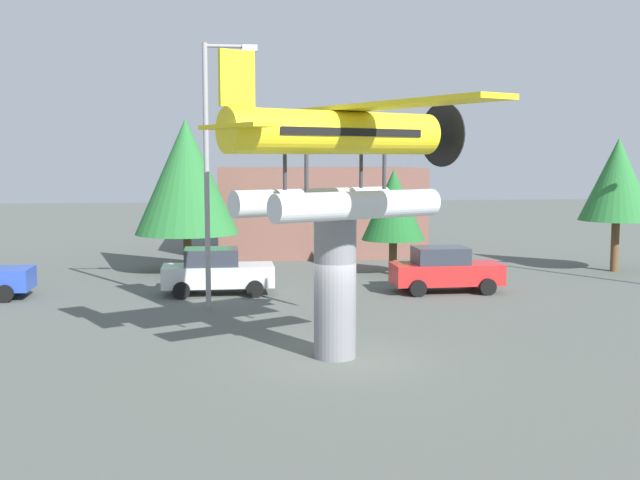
{
  "coord_description": "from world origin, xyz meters",
  "views": [
    {
      "loc": [
        -2.96,
        -19.64,
        5.24
      ],
      "look_at": [
        0.0,
        3.0,
        2.76
      ],
      "focal_mm": 43.55,
      "sensor_mm": 36.0,
      "label": 1
    }
  ],
  "objects": [
    {
      "name": "car_mid_silver",
      "position": [
        -3.08,
        9.79,
        0.88
      ],
      "size": [
        4.2,
        2.02,
        1.76
      ],
      "color": "silver",
      "rests_on": "ground"
    },
    {
      "name": "ground_plane",
      "position": [
        0.0,
        0.0,
        0.0
      ],
      "size": [
        140.0,
        140.0,
        0.0
      ],
      "primitive_type": "plane",
      "color": "#515651"
    },
    {
      "name": "tree_far_east",
      "position": [
        14.92,
        13.38,
        4.18
      ],
      "size": [
        3.36,
        3.36,
        6.07
      ],
      "color": "brown",
      "rests_on": "ground"
    },
    {
      "name": "tree_center_back",
      "position": [
        4.69,
        13.82,
        3.08
      ],
      "size": [
        2.8,
        2.8,
        4.66
      ],
      "color": "brown",
      "rests_on": "ground"
    },
    {
      "name": "streetlight_primary",
      "position": [
        -3.18,
        6.98,
        5.15
      ],
      "size": [
        1.84,
        0.28,
        8.99
      ],
      "color": "gray",
      "rests_on": "ground"
    },
    {
      "name": "display_pedestal",
      "position": [
        0.0,
        0.0,
        1.84
      ],
      "size": [
        1.1,
        1.1,
        3.69
      ],
      "primitive_type": "cylinder",
      "color": "slate",
      "rests_on": "ground"
    },
    {
      "name": "car_far_red",
      "position": [
        5.67,
        9.13,
        0.88
      ],
      "size": [
        4.2,
        2.02,
        1.76
      ],
      "color": "red",
      "rests_on": "ground"
    },
    {
      "name": "floatplane_monument",
      "position": [
        0.12,
        0.06,
        5.36
      ],
      "size": [
        7.13,
        9.8,
        4.0
      ],
      "rotation": [
        0.0,
        0.0,
        0.46
      ],
      "color": "silver",
      "rests_on": "display_pedestal"
    },
    {
      "name": "tree_east",
      "position": [
        -4.39,
        15.57,
        4.33
      ],
      "size": [
        4.63,
        4.63,
        6.91
      ],
      "color": "brown",
      "rests_on": "ground"
    },
    {
      "name": "storefront_building",
      "position": [
        2.33,
        22.0,
        2.3
      ],
      "size": [
        10.68,
        6.56,
        4.61
      ],
      "primitive_type": "cube",
      "color": "brown",
      "rests_on": "ground"
    }
  ]
}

